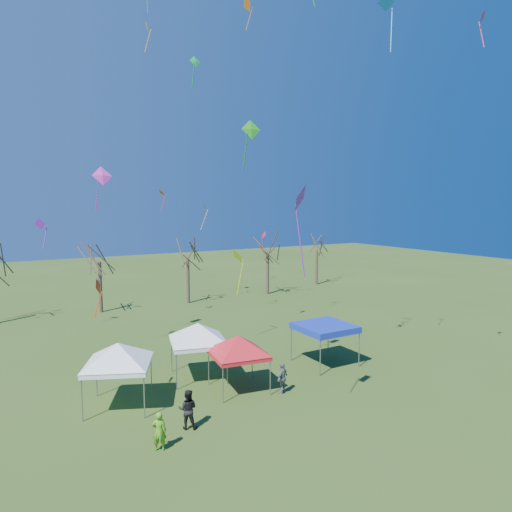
{
  "coord_description": "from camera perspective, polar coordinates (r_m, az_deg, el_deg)",
  "views": [
    {
      "loc": [
        -10.7,
        -18.22,
        9.82
      ],
      "look_at": [
        1.65,
        3.0,
        7.04
      ],
      "focal_mm": 32.0,
      "sensor_mm": 36.0,
      "label": 1
    }
  ],
  "objects": [
    {
      "name": "person_green",
      "position": [
        19.92,
        -12.01,
        -20.62
      ],
      "size": [
        0.69,
        0.58,
        1.6
      ],
      "primitive_type": "imported",
      "rotation": [
        0.0,
        0.0,
        2.75
      ],
      "color": "#53A61A",
      "rests_on": "ground"
    },
    {
      "name": "tree_4",
      "position": [
        49.76,
        1.48,
        2.12
      ],
      "size": [
        3.58,
        3.58,
        7.89
      ],
      "color": "#3D2D21",
      "rests_on": "ground"
    },
    {
      "name": "kite_24",
      "position": [
        35.37,
        -13.43,
        26.01
      ],
      "size": [
        0.56,
        0.86,
        2.14
      ],
      "rotation": [
        0.0,
        0.0,
        1.29
      ],
      "color": "orange",
      "rests_on": "ground"
    },
    {
      "name": "kite_1",
      "position": [
        22.67,
        -19.05,
        -3.71
      ],
      "size": [
        0.58,
        0.82,
        1.85
      ],
      "rotation": [
        0.0,
        0.0,
        1.09
      ],
      "color": "#E83A0C",
      "rests_on": "ground"
    },
    {
      "name": "tree_2",
      "position": [
        43.55,
        -19.07,
        1.45
      ],
      "size": [
        3.71,
        3.71,
        8.18
      ],
      "color": "#3D2D21",
      "rests_on": "ground"
    },
    {
      "name": "kite_22",
      "position": [
        45.41,
        -6.44,
        5.92
      ],
      "size": [
        0.82,
        0.91,
        2.57
      ],
      "rotation": [
        0.0,
        0.0,
        1.01
      ],
      "color": "yellow",
      "rests_on": "ground"
    },
    {
      "name": "tent_white_west",
      "position": [
        23.35,
        -16.91,
        -10.86
      ],
      "size": [
        3.91,
        3.91,
        3.7
      ],
      "rotation": [
        0.0,
        0.0,
        -0.42
      ],
      "color": "gray",
      "rests_on": "ground"
    },
    {
      "name": "kite_17",
      "position": [
        32.34,
        -2.28,
        -0.07
      ],
      "size": [
        0.82,
        1.15,
        3.23
      ],
      "rotation": [
        0.0,
        0.0,
        1.72
      ],
      "color": "#EBF619",
      "rests_on": "ground"
    },
    {
      "name": "kite_5",
      "position": [
        18.77,
        5.43,
        7.08
      ],
      "size": [
        1.25,
        1.17,
        3.86
      ],
      "rotation": [
        0.0,
        0.0,
        3.84
      ],
      "color": "purple",
      "rests_on": "ground"
    },
    {
      "name": "kite_19",
      "position": [
        42.09,
        -11.67,
        7.72
      ],
      "size": [
        0.61,
        0.82,
        2.01
      ],
      "rotation": [
        0.0,
        0.0,
        1.68
      ],
      "color": "red",
      "rests_on": "ground"
    },
    {
      "name": "kite_0",
      "position": [
        28.66,
        15.99,
        28.07
      ],
      "size": [
        1.06,
        1.08,
        3.11
      ],
      "rotation": [
        0.0,
        0.0,
        2.32
      ],
      "color": "blue",
      "rests_on": "ground"
    },
    {
      "name": "tree_3",
      "position": [
        45.61,
        -8.57,
        1.68
      ],
      "size": [
        3.59,
        3.59,
        7.91
      ],
      "color": "#3D2D21",
      "rests_on": "ground"
    },
    {
      "name": "tent_white_mid",
      "position": [
        26.16,
        -7.28,
        -8.78
      ],
      "size": [
        4.04,
        4.04,
        3.68
      ],
      "rotation": [
        0.0,
        0.0,
        -0.25
      ],
      "color": "gray",
      "rests_on": "ground"
    },
    {
      "name": "person_grey",
      "position": [
        24.65,
        3.31,
        -14.97
      ],
      "size": [
        1.04,
        0.82,
        1.64
      ],
      "primitive_type": "imported",
      "rotation": [
        0.0,
        0.0,
        3.65
      ],
      "color": "slate",
      "rests_on": "ground"
    },
    {
      "name": "kite_18",
      "position": [
        31.09,
        -7.63,
        22.9
      ],
      "size": [
        0.79,
        0.43,
        1.97
      ],
      "rotation": [
        0.0,
        0.0,
        0.11
      ],
      "color": "green",
      "rests_on": "ground"
    },
    {
      "name": "kite_27",
      "position": [
        23.83,
        -0.62,
        15.48
      ],
      "size": [
        1.08,
        0.69,
        2.59
      ],
      "rotation": [
        0.0,
        0.0,
        6.15
      ],
      "color": "#209C18",
      "rests_on": "ground"
    },
    {
      "name": "kite_13",
      "position": [
        37.44,
        -25.34,
        3.58
      ],
      "size": [
        0.93,
        0.88,
        2.37
      ],
      "rotation": [
        0.0,
        0.0,
        2.46
      ],
      "color": "#6C17A7",
      "rests_on": "ground"
    },
    {
      "name": "kite_6",
      "position": [
        47.45,
        -1.06,
        28.93
      ],
      "size": [
        0.71,
        1.35,
        3.09
      ],
      "rotation": [
        0.0,
        0.0,
        1.53
      ],
      "color": "orange",
      "rests_on": "ground"
    },
    {
      "name": "ground",
      "position": [
        23.3,
        0.21,
        -18.48
      ],
      "size": [
        140.0,
        140.0,
        0.0
      ],
      "primitive_type": "plane",
      "color": "#314C18",
      "rests_on": "ground"
    },
    {
      "name": "tent_blue",
      "position": [
        28.68,
        8.6,
        -8.85
      ],
      "size": [
        3.18,
        3.18,
        2.49
      ],
      "rotation": [
        0.0,
        0.0,
        -0.01
      ],
      "color": "gray",
      "rests_on": "ground"
    },
    {
      "name": "tent_red",
      "position": [
        24.41,
        -2.21,
        -10.38
      ],
      "size": [
        3.83,
        3.83,
        3.41
      ],
      "rotation": [
        0.0,
        0.0,
        -0.15
      ],
      "color": "gray",
      "rests_on": "ground"
    },
    {
      "name": "kite_9",
      "position": [
        26.58,
        26.41,
        25.12
      ],
      "size": [
        0.73,
        0.57,
        1.71
      ],
      "rotation": [
        0.0,
        0.0,
        3.63
      ],
      "color": "#D42F70",
      "rests_on": "ground"
    },
    {
      "name": "kite_12",
      "position": [
        47.78,
        0.93,
        2.56
      ],
      "size": [
        0.59,
        0.94,
        2.75
      ],
      "rotation": [
        0.0,
        0.0,
        4.56
      ],
      "color": "red",
      "rests_on": "ground"
    },
    {
      "name": "kite_11",
      "position": [
        32.25,
        -18.68,
        9.47
      ],
      "size": [
        1.39,
        0.81,
        2.98
      ],
      "rotation": [
        0.0,
        0.0,
        0.09
      ],
      "color": "#F235C1",
      "rests_on": "ground"
    },
    {
      "name": "person_dark",
      "position": [
        21.34,
        -8.52,
        -18.41
      ],
      "size": [
        1.07,
        1.01,
        1.75
      ],
      "primitive_type": "imported",
      "rotation": [
        0.0,
        0.0,
        2.59
      ],
      "color": "black",
      "rests_on": "ground"
    },
    {
      "name": "tree_5",
      "position": [
        56.24,
        7.64,
        2.23
      ],
      "size": [
        3.39,
        3.39,
        7.46
      ],
      "color": "#3D2D21",
      "rests_on": "ground"
    }
  ]
}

